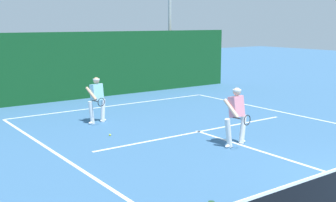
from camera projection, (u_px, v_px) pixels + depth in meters
court_line_baseline_far at (116, 105)px, 18.29m from camera, size 9.26×0.10×0.01m
court_line_service at (199, 132)px, 13.89m from camera, size 7.55×0.10×0.01m
court_line_centre at (273, 155)px, 11.45m from camera, size 0.10×6.40×0.01m
player_near at (236, 114)px, 12.19m from camera, size 0.95×0.90×1.68m
player_far at (97, 98)px, 14.97m from camera, size 0.77×0.91×1.61m
tennis_ball at (110, 135)px, 13.37m from camera, size 0.07×0.07×0.07m
back_fence_windscreen at (90, 65)px, 19.90m from camera, size 16.32×0.12×3.06m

